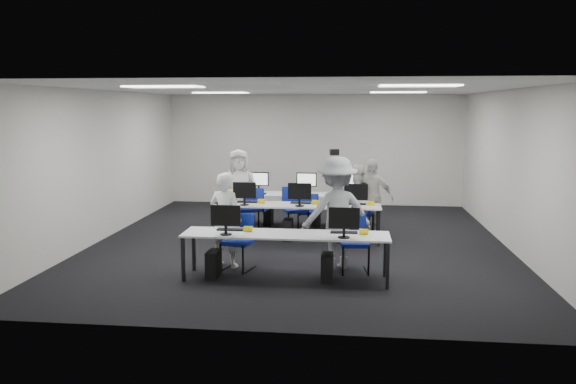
# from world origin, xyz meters

# --- Properties ---
(room) EXTENTS (9.00, 9.02, 3.00)m
(room) POSITION_xyz_m (0.00, 0.00, 1.50)
(room) COLOR black
(room) RESTS_ON ground
(ceiling_panels) EXTENTS (5.20, 4.60, 0.02)m
(ceiling_panels) POSITION_xyz_m (0.00, 0.00, 2.98)
(ceiling_panels) COLOR white
(ceiling_panels) RESTS_ON room
(desk_front) EXTENTS (3.20, 0.70, 0.73)m
(desk_front) POSITION_xyz_m (0.00, -2.40, 0.68)
(desk_front) COLOR #B8BBBD
(desk_front) RESTS_ON ground
(desk_mid) EXTENTS (3.20, 0.70, 0.73)m
(desk_mid) POSITION_xyz_m (0.00, 0.20, 0.68)
(desk_mid) COLOR #B8BBBD
(desk_mid) RESTS_ON ground
(desk_back) EXTENTS (3.20, 0.70, 0.73)m
(desk_back) POSITION_xyz_m (0.00, 1.60, 0.68)
(desk_back) COLOR #B8BBBD
(desk_back) RESTS_ON ground
(equipment_front) EXTENTS (2.51, 0.41, 1.19)m
(equipment_front) POSITION_xyz_m (-0.19, -2.42, 0.36)
(equipment_front) COLOR #0B5596
(equipment_front) RESTS_ON desk_front
(equipment_mid) EXTENTS (2.91, 0.41, 1.19)m
(equipment_mid) POSITION_xyz_m (-0.19, 0.18, 0.36)
(equipment_mid) COLOR white
(equipment_mid) RESTS_ON desk_mid
(equipment_back) EXTENTS (2.91, 0.41, 1.19)m
(equipment_back) POSITION_xyz_m (0.19, 1.62, 0.36)
(equipment_back) COLOR white
(equipment_back) RESTS_ON desk_back
(chair_0) EXTENTS (0.56, 0.59, 0.91)m
(chair_0) POSITION_xyz_m (-0.84, -1.95, 0.29)
(chair_0) COLOR navy
(chair_0) RESTS_ON ground
(chair_1) EXTENTS (0.51, 0.54, 0.93)m
(chair_1) POSITION_xyz_m (1.06, -1.86, 0.29)
(chair_1) COLOR navy
(chair_1) RESTS_ON ground
(chair_2) EXTENTS (0.60, 0.63, 0.96)m
(chair_2) POSITION_xyz_m (-1.21, 0.86, 0.30)
(chair_2) COLOR navy
(chair_2) RESTS_ON ground
(chair_3) EXTENTS (0.64, 0.66, 0.98)m
(chair_3) POSITION_xyz_m (-0.17, 0.83, 0.31)
(chair_3) COLOR navy
(chair_3) RESTS_ON ground
(chair_4) EXTENTS (0.60, 0.63, 0.95)m
(chair_4) POSITION_xyz_m (1.18, 0.68, 0.30)
(chair_4) COLOR navy
(chair_4) RESTS_ON ground
(chair_5) EXTENTS (0.55, 0.59, 0.97)m
(chair_5) POSITION_xyz_m (-1.02, 0.98, 0.31)
(chair_5) COLOR navy
(chair_5) RESTS_ON ground
(chair_6) EXTENTS (0.49, 0.52, 0.86)m
(chair_6) POSITION_xyz_m (0.10, 0.94, 0.27)
(chair_6) COLOR navy
(chair_6) RESTS_ON ground
(chair_7) EXTENTS (0.46, 0.49, 0.84)m
(chair_7) POSITION_xyz_m (1.20, 1.12, 0.27)
(chair_7) COLOR navy
(chair_7) RESTS_ON ground
(handbag) EXTENTS (0.35, 0.24, 0.27)m
(handbag) POSITION_xyz_m (-1.45, 0.33, 0.87)
(handbag) COLOR #9A744F
(handbag) RESTS_ON desk_mid
(student_0) EXTENTS (0.67, 0.54, 1.60)m
(student_0) POSITION_xyz_m (-1.08, -1.81, 0.80)
(student_0) COLOR silver
(student_0) RESTS_ON ground
(student_1) EXTENTS (0.88, 0.79, 1.50)m
(student_1) POSITION_xyz_m (1.11, 0.67, 0.75)
(student_1) COLOR silver
(student_1) RESTS_ON ground
(student_2) EXTENTS (0.95, 0.72, 1.76)m
(student_2) POSITION_xyz_m (-1.43, 1.10, 0.88)
(student_2) COLOR silver
(student_2) RESTS_ON ground
(student_3) EXTENTS (1.00, 0.57, 1.61)m
(student_3) POSITION_xyz_m (1.41, 0.86, 0.80)
(student_3) COLOR silver
(student_3) RESTS_ON ground
(photographer) EXTENTS (1.36, 1.02, 1.87)m
(photographer) POSITION_xyz_m (0.77, -1.70, 0.93)
(photographer) COLOR slate
(photographer) RESTS_ON ground
(dslr_camera) EXTENTS (0.19, 0.21, 0.10)m
(dslr_camera) POSITION_xyz_m (0.72, -1.53, 1.93)
(dslr_camera) COLOR black
(dslr_camera) RESTS_ON photographer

